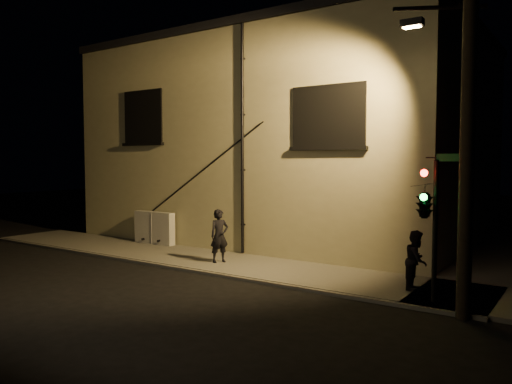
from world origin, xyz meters
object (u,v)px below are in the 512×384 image
Objects in this scene: pedestrian_b at (417,260)px; traffic_signal at (426,202)px; utility_cabinet at (154,228)px; pedestrian_a at (219,236)px; streetlamp_pole at (464,139)px.

pedestrian_b is 1.98m from traffic_signal.
traffic_signal is (11.63, -2.37, 1.75)m from utility_cabinet.
pedestrian_b is at bearing 115.40° from traffic_signal.
utility_cabinet is at bearing 81.64° from pedestrian_b.
pedestrian_a is 6.56m from pedestrian_b.
streetlamp_pole reaches higher than traffic_signal.
utility_cabinet is 0.56× the size of traffic_signal.
pedestrian_a is 7.26m from traffic_signal.
utility_cabinet is at bearing 167.47° from streetlamp_pole.
utility_cabinet is 1.12× the size of pedestrian_a.
streetlamp_pole is at bearing -137.14° from pedestrian_b.
pedestrian_a is 0.50× the size of traffic_signal.
pedestrian_b is 3.71m from streetlamp_pole.
traffic_signal reaches higher than utility_cabinet.
streetlamp_pole is at bearing -72.37° from pedestrian_a.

